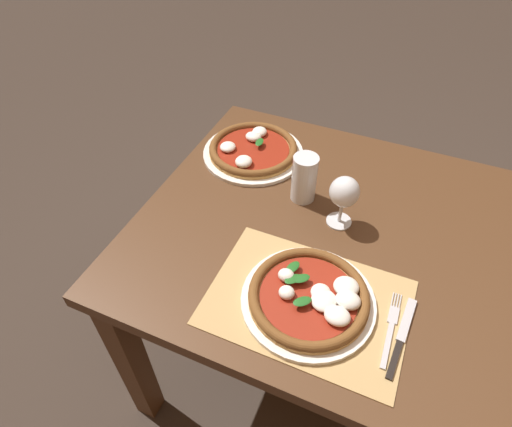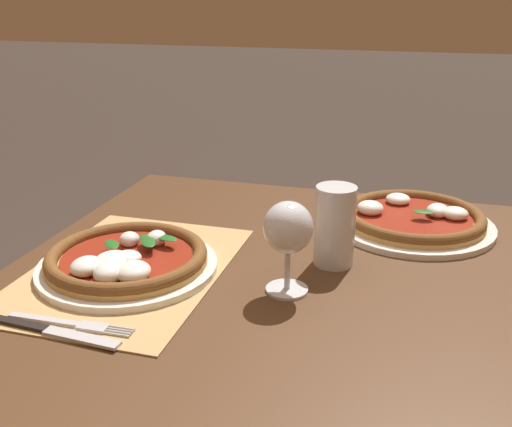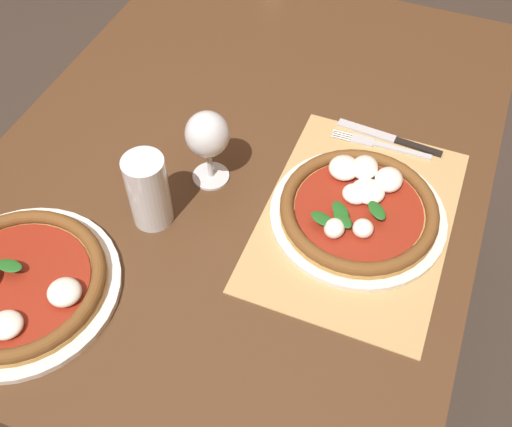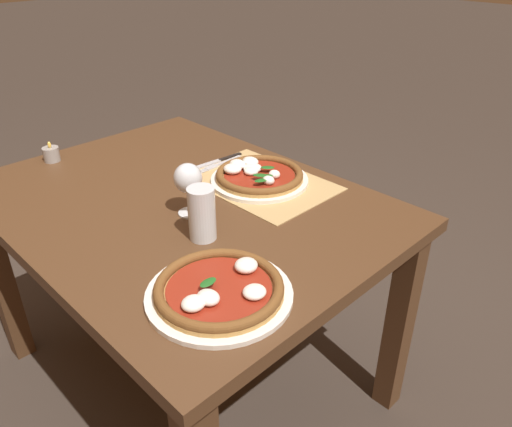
{
  "view_description": "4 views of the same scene",
  "coord_description": "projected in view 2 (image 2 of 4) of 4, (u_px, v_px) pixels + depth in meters",
  "views": [
    {
      "loc": [
        0.03,
        -0.82,
        1.6
      ],
      "look_at": [
        -0.29,
        -0.1,
        0.82
      ],
      "focal_mm": 30.0,
      "sensor_mm": 36.0,
      "label": 1
    },
    {
      "loc": [
        0.76,
        0.23,
        1.21
      ],
      "look_at": [
        -0.19,
        -0.05,
        0.83
      ],
      "focal_mm": 42.0,
      "sensor_mm": 36.0,
      "label": 2
    },
    {
      "loc": [
        -0.77,
        -0.33,
        1.59
      ],
      "look_at": [
        -0.18,
        -0.1,
        0.79
      ],
      "focal_mm": 42.0,
      "sensor_mm": 36.0,
      "label": 3
    },
    {
      "loc": [
        -1.11,
        0.77,
        1.44
      ],
      "look_at": [
        -0.3,
        -0.03,
        0.8
      ],
      "focal_mm": 35.0,
      "sensor_mm": 36.0,
      "label": 4
    }
  ],
  "objects": [
    {
      "name": "dining_table",
      "position": [
        252.0,
        373.0,
        0.94
      ],
      "size": [
        1.26,
        0.94,
        0.74
      ],
      "color": "#4C301C",
      "rests_on": "ground"
    },
    {
      "name": "paper_placemat",
      "position": [
        128.0,
        270.0,
        1.05
      ],
      "size": [
        0.46,
        0.33,
        0.0
      ],
      "primitive_type": "cube",
      "color": "tan",
      "rests_on": "dining_table"
    },
    {
      "name": "pizza_near",
      "position": [
        126.0,
        260.0,
        1.04
      ],
      "size": [
        0.31,
        0.31,
        0.05
      ],
      "color": "silver",
      "rests_on": "paper_placemat"
    },
    {
      "name": "pizza_far",
      "position": [
        413.0,
        219.0,
        1.23
      ],
      "size": [
        0.33,
        0.33,
        0.05
      ],
      "color": "silver",
      "rests_on": "dining_table"
    },
    {
      "name": "wine_glass",
      "position": [
        288.0,
        231.0,
        0.94
      ],
      "size": [
        0.08,
        0.08,
        0.16
      ],
      "color": "silver",
      "rests_on": "dining_table"
    },
    {
      "name": "pint_glass",
      "position": [
        335.0,
        227.0,
        1.06
      ],
      "size": [
        0.07,
        0.07,
        0.15
      ],
      "color": "silver",
      "rests_on": "dining_table"
    },
    {
      "name": "fork",
      "position": [
        71.0,
        324.0,
        0.87
      ],
      "size": [
        0.02,
        0.2,
        0.0
      ],
      "color": "#B7B7BC",
      "rests_on": "paper_placemat"
    },
    {
      "name": "knife",
      "position": [
        54.0,
        332.0,
        0.85
      ],
      "size": [
        0.03,
        0.22,
        0.01
      ],
      "color": "black",
      "rests_on": "paper_placemat"
    }
  ]
}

